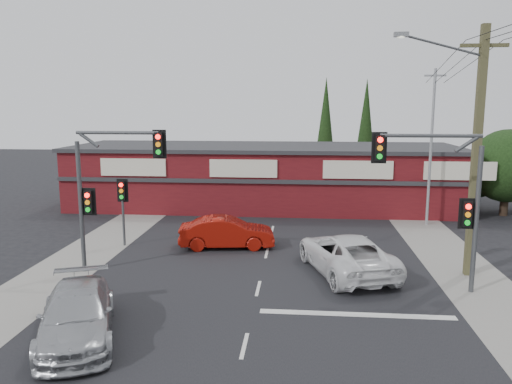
# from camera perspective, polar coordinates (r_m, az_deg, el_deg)

# --- Properties ---
(ground) EXTENTS (120.00, 120.00, 0.00)m
(ground) POSITION_cam_1_polar(r_m,az_deg,el_deg) (18.87, 0.08, -11.66)
(ground) COLOR black
(ground) RESTS_ON ground
(road_strip) EXTENTS (14.00, 70.00, 0.01)m
(road_strip) POSITION_cam_1_polar(r_m,az_deg,el_deg) (23.58, 1.18, -7.22)
(road_strip) COLOR black
(road_strip) RESTS_ON ground
(verge_left) EXTENTS (3.00, 70.00, 0.02)m
(verge_left) POSITION_cam_1_polar(r_m,az_deg,el_deg) (25.59, -18.30, -6.35)
(verge_left) COLOR gray
(verge_left) RESTS_ON ground
(verge_right) EXTENTS (3.00, 70.00, 0.02)m
(verge_right) POSITION_cam_1_polar(r_m,az_deg,el_deg) (24.52, 21.58, -7.24)
(verge_right) COLOR gray
(verge_right) RESTS_ON ground
(stop_line) EXTENTS (6.50, 0.35, 0.01)m
(stop_line) POSITION_cam_1_polar(r_m,az_deg,el_deg) (17.52, 11.44, -13.56)
(stop_line) COLOR silver
(stop_line) RESTS_ON ground
(white_suv) EXTENTS (4.35, 6.45, 1.64)m
(white_suv) POSITION_cam_1_polar(r_m,az_deg,el_deg) (21.32, 10.24, -6.94)
(white_suv) COLOR white
(white_suv) RESTS_ON ground
(silver_suv) EXTENTS (3.77, 5.56, 1.50)m
(silver_suv) POSITION_cam_1_polar(r_m,az_deg,el_deg) (16.25, -19.77, -13.06)
(silver_suv) COLOR #ABADB1
(silver_suv) RESTS_ON ground
(red_sedan) EXTENTS (4.81, 2.20, 1.53)m
(red_sedan) POSITION_cam_1_polar(r_m,az_deg,el_deg) (24.67, -3.35, -4.64)
(red_sedan) COLOR #931209
(red_sedan) RESTS_ON ground
(lane_dashes) EXTENTS (0.12, 43.51, 0.01)m
(lane_dashes) POSITION_cam_1_polar(r_m,az_deg,el_deg) (21.63, 0.79, -8.77)
(lane_dashes) COLOR silver
(lane_dashes) RESTS_ON ground
(shop_building) EXTENTS (27.30, 8.40, 4.22)m
(shop_building) POSITION_cam_1_polar(r_m,az_deg,el_deg) (34.90, 0.95, 1.93)
(shop_building) COLOR #521015
(shop_building) RESTS_ON ground
(tree_cluster) EXTENTS (5.90, 5.10, 5.50)m
(tree_cluster) POSITION_cam_1_polar(r_m,az_deg,el_deg) (35.68, 26.77, 2.29)
(tree_cluster) COLOR #2D2116
(tree_cluster) RESTS_ON ground
(conifer_near) EXTENTS (1.80, 1.80, 9.25)m
(conifer_near) POSITION_cam_1_polar(r_m,az_deg,el_deg) (41.56, 7.94, 7.72)
(conifer_near) COLOR #2D2116
(conifer_near) RESTS_ON ground
(conifer_far) EXTENTS (1.80, 1.80, 9.25)m
(conifer_far) POSITION_cam_1_polar(r_m,az_deg,el_deg) (43.85, 12.43, 7.69)
(conifer_far) COLOR #2D2116
(conifer_far) RESTS_ON ground
(traffic_mast_left) EXTENTS (3.77, 0.27, 5.97)m
(traffic_mast_left) POSITION_cam_1_polar(r_m,az_deg,el_deg) (21.28, -16.92, 1.34)
(traffic_mast_left) COLOR #47494C
(traffic_mast_left) RESTS_ON ground
(traffic_mast_right) EXTENTS (3.96, 0.27, 5.97)m
(traffic_mast_right) POSITION_cam_1_polar(r_m,az_deg,el_deg) (19.46, 20.93, 0.41)
(traffic_mast_right) COLOR #47494C
(traffic_mast_right) RESTS_ON ground
(pedestal_signal) EXTENTS (0.55, 0.27, 3.38)m
(pedestal_signal) POSITION_cam_1_polar(r_m,az_deg,el_deg) (25.48, -15.01, -0.71)
(pedestal_signal) COLOR #47494C
(pedestal_signal) RESTS_ON ground
(utility_pole) EXTENTS (4.38, 0.59, 10.00)m
(utility_pole) POSITION_cam_1_polar(r_m,az_deg,el_deg) (21.63, 23.60, 4.99)
(utility_pole) COLOR brown
(utility_pole) RESTS_ON ground
(steel_pole) EXTENTS (1.20, 0.16, 9.00)m
(steel_pole) POSITION_cam_1_polar(r_m,az_deg,el_deg) (30.49, 19.38, 5.10)
(steel_pole) COLOR gray
(steel_pole) RESTS_ON ground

